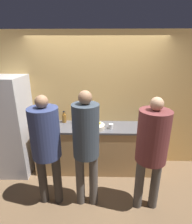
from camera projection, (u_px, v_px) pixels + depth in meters
ground_plane at (96, 179)px, 3.25m from camera, size 14.00×14.00×0.00m
wall_back at (97, 102)px, 3.40m from camera, size 5.20×0.06×2.60m
counter at (96, 147)px, 3.41m from camera, size 2.30×0.60×0.92m
refrigerator at (12, 127)px, 3.23m from camera, size 0.62×0.69×1.85m
person_left at (46, 141)px, 2.43m from camera, size 0.41×0.41×1.73m
person_center at (86, 141)px, 2.40m from camera, size 0.36×0.36×1.79m
person_right at (152, 144)px, 2.34m from camera, size 0.42×0.42×1.72m
fruit_bowl at (95, 127)px, 3.13m from camera, size 0.33×0.33×0.12m
utensil_crock at (77, 120)px, 3.35m from camera, size 0.13×0.13×0.29m
bottle_red at (45, 126)px, 3.11m from camera, size 0.08×0.08×0.15m
bottle_amber at (64, 118)px, 3.40m from camera, size 0.08×0.08×0.23m
cup_white at (111, 126)px, 3.14m from camera, size 0.08×0.08×0.09m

